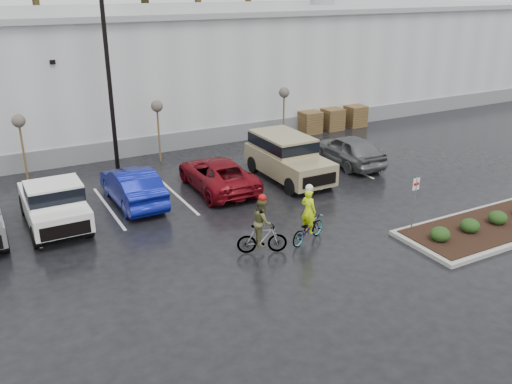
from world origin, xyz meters
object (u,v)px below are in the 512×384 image
sapling_mid (157,109)px  pallet_stack_c (355,116)px  suv_tan (289,159)px  sapling_east (284,96)px  sapling_west (19,125)px  car_grey (348,150)px  car_red (217,174)px  cyclist_olive (262,231)px  fire_lane_sign (415,198)px  pickup_white (52,200)px  pallet_stack_b (332,119)px  car_blue (132,186)px  lamppost (107,55)px  cyclist_hivis (308,224)px  pallet_stack_a (310,122)px

sapling_mid → pallet_stack_c: sapling_mid is taller
suv_tan → sapling_east: bearing=61.0°
sapling_west → car_grey: 15.74m
car_red → cyclist_olive: bearing=81.0°
sapling_east → car_grey: 5.53m
fire_lane_sign → car_red: fire_lane_sign is taller
pallet_stack_c → cyclist_olive: cyclist_olive is taller
sapling_east → pickup_white: sapling_east is taller
pallet_stack_b → car_blue: car_blue is taller
lamppost → fire_lane_sign: bearing=-56.5°
cyclist_hivis → car_red: bearing=-15.8°
suv_tan → pallet_stack_a: bearing=49.6°
sapling_mid → fire_lane_sign: size_ratio=1.45×
sapling_west → car_grey: (14.75, -5.12, -1.95)m
pallet_stack_a → pallet_stack_b: size_ratio=1.00×
pallet_stack_c → cyclist_hivis: size_ratio=0.62×
pallet_stack_b → suv_tan: (-7.31, -6.59, 0.35)m
lamppost → car_blue: bearing=-96.0°
sapling_mid → pallet_stack_a: size_ratio=2.37×
sapling_east → car_blue: bearing=-154.5°
suv_tan → pallet_stack_b: bearing=42.1°
pallet_stack_c → suv_tan: 11.25m
lamppost → pallet_stack_b: bearing=8.0°
pallet_stack_a → car_grey: bearing=-105.9°
car_red → suv_tan: 3.53m
car_red → cyclist_olive: size_ratio=2.36×
pickup_white → cyclist_olive: bearing=-45.5°
cyclist_hivis → sapling_west: bearing=13.5°
sapling_west → pallet_stack_a: 16.66m
fire_lane_sign → cyclist_olive: fire_lane_sign is taller
car_red → car_blue: bearing=-0.6°
car_red → pallet_stack_a: bearing=-143.9°
lamppost → car_red: 7.32m
car_blue → suv_tan: suv_tan is taller
pickup_white → cyclist_olive: 8.37m
pickup_white → car_blue: 3.34m
sapling_east → car_grey: size_ratio=0.70×
pallet_stack_a → fire_lane_sign: (-4.70, -13.80, 0.73)m
cyclist_hivis → fire_lane_sign: bearing=-130.6°
pallet_stack_a → fire_lane_sign: bearing=-108.8°
pallet_stack_c → pickup_white: (-19.70, -6.53, 0.30)m
pallet_stack_b → pickup_white: size_ratio=0.26×
car_red → cyclist_olive: cyclist_olive is taller
car_red → suv_tan: suv_tan is taller
lamppost → sapling_west: 5.07m
cyclist_hivis → cyclist_olive: cyclist_hivis is taller
sapling_mid → sapling_east: bearing=0.0°
pallet_stack_a → cyclist_olive: size_ratio=0.62×
pallet_stack_b → suv_tan: size_ratio=0.26×
lamppost → cyclist_olive: bearing=-78.3°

